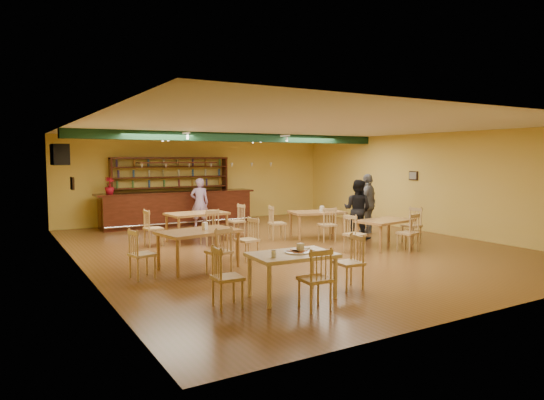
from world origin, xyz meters
TOP-DOWN VIEW (x-y plane):
  - floor at (0.00, 0.00)m, footprint 12.00×12.00m
  - ceiling_beam at (0.00, 2.80)m, footprint 10.00×0.30m
  - track_rail_left at (-1.80, 3.40)m, footprint 0.05×2.50m
  - track_rail_right at (1.40, 3.40)m, footprint 0.05×2.50m
  - ac_unit at (-4.80, 4.20)m, footprint 0.34×0.70m
  - picture_left at (-4.97, 1.00)m, footprint 0.04×0.34m
  - picture_right at (4.97, 0.50)m, footprint 0.04×0.34m
  - bar_counter at (-1.11, 5.15)m, footprint 5.30×0.85m
  - back_bar_hutch at (-1.11, 5.78)m, footprint 4.10×0.40m
  - poinsettia at (-3.31, 5.15)m, footprint 0.38×0.38m
  - dining_table_a at (-1.73, 1.87)m, footprint 1.64×1.07m
  - dining_table_b at (1.46, 0.77)m, footprint 1.65×1.19m
  - dining_table_c at (-2.90, -1.20)m, footprint 1.71×1.20m
  - dining_table_d at (2.01, -1.39)m, footprint 1.55×1.08m
  - near_table at (-2.37, -3.89)m, footprint 1.40×0.95m
  - pizza_tray at (-2.27, -3.89)m, footprint 0.44×0.44m
  - parmesan_shaker at (-2.80, -4.03)m, footprint 0.08×0.08m
  - napkin_stack at (-2.03, -3.69)m, footprint 0.24×0.21m
  - pizza_server at (-2.13, -3.84)m, footprint 0.32×0.25m
  - side_plate at (-1.84, -4.08)m, footprint 0.23×0.23m
  - patron_bar at (-0.67, 4.33)m, footprint 0.68×0.55m
  - patron_right_a at (2.26, -0.03)m, footprint 0.94×1.01m
  - patron_right_b at (3.21, 0.61)m, footprint 1.13×0.88m

SIDE VIEW (x-z plane):
  - floor at x=0.00m, z-range 0.00..0.00m
  - dining_table_d at x=2.01m, z-range 0.00..0.71m
  - near_table at x=-2.37m, z-range 0.00..0.72m
  - dining_table_b at x=1.46m, z-range 0.00..0.74m
  - dining_table_a at x=-1.73m, z-range 0.00..0.79m
  - dining_table_c at x=-2.90m, z-range 0.00..0.79m
  - bar_counter at x=-1.11m, z-range 0.00..1.13m
  - side_plate at x=-1.84m, z-range 0.72..0.74m
  - pizza_tray at x=-2.27m, z-range 0.72..0.74m
  - napkin_stack at x=-2.03m, z-range 0.72..0.75m
  - pizza_server at x=-2.13m, z-range 0.74..0.74m
  - parmesan_shaker at x=-2.80m, z-range 0.72..0.83m
  - patron_bar at x=-0.67m, z-range 0.00..1.61m
  - patron_right_a at x=2.26m, z-range 0.00..1.66m
  - patron_right_b at x=3.21m, z-range 0.00..1.78m
  - back_bar_hutch at x=-1.11m, z-range 0.00..2.28m
  - poinsettia at x=-3.31m, z-range 1.13..1.66m
  - picture_left at x=-4.97m, z-range 1.56..1.84m
  - picture_right at x=4.97m, z-range 1.56..1.84m
  - ac_unit at x=-4.80m, z-range 2.11..2.59m
  - ceiling_beam at x=0.00m, z-range 2.75..3.00m
  - track_rail_left at x=-1.80m, z-range 2.92..2.96m
  - track_rail_right at x=1.40m, z-range 2.92..2.96m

